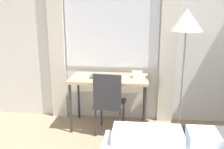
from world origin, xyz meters
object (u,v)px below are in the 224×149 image
(desk_chair, at_px, (109,100))
(telephone, at_px, (137,75))
(desk, at_px, (109,82))
(book, at_px, (100,76))
(standing_lamp, at_px, (186,27))

(desk_chair, height_order, telephone, desk_chair)
(desk, height_order, telephone, telephone)
(book, bearing_deg, standing_lamp, -3.10)
(standing_lamp, height_order, book, standing_lamp)
(desk_chair, distance_m, telephone, 0.57)
(telephone, relative_size, book, 0.49)
(standing_lamp, xyz_separation_m, book, (-1.16, 0.06, -0.73))
(desk_chair, bearing_deg, book, 128.50)
(desk_chair, distance_m, standing_lamp, 1.43)
(standing_lamp, bearing_deg, telephone, 169.65)
(desk, relative_size, telephone, 7.59)
(desk, relative_size, book, 3.72)
(desk_chair, bearing_deg, telephone, 43.36)
(desk, xyz_separation_m, book, (-0.13, -0.00, 0.08))
(telephone, bearing_deg, desk, -173.41)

